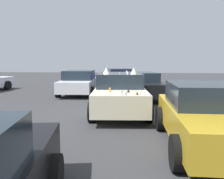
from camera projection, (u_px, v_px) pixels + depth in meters
ground_plane at (120, 113)px, 8.86m from camera, size 60.00×60.00×0.00m
art_car_decorated at (120, 93)px, 8.82m from camera, size 4.61×2.33×1.75m
parked_sedan_row_back_center at (206, 116)px, 5.27m from camera, size 4.00×2.03×1.47m
parked_sedan_far_left at (142, 85)px, 12.26m from camera, size 4.56×2.52×1.38m
parked_sedan_behind_right at (120, 78)px, 17.50m from camera, size 4.42×2.74×1.40m
parked_sedan_row_back_far at (79, 82)px, 13.67m from camera, size 4.19×2.23×1.43m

